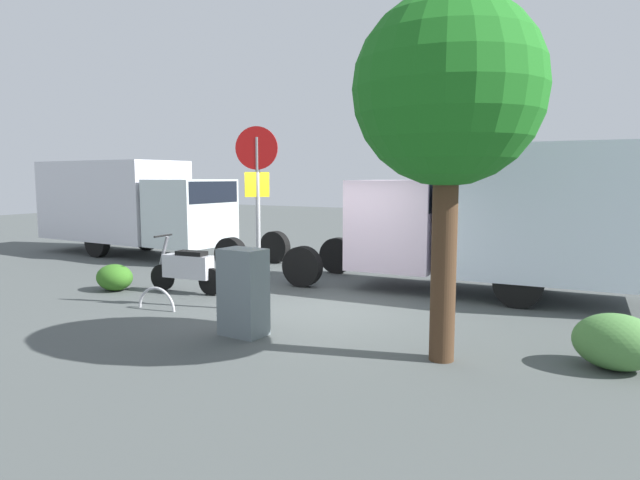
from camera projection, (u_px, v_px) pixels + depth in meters
name	position (u px, v px, depth m)	size (l,w,h in m)	color
ground_plane	(326.00, 309.00, 10.04)	(60.00, 60.00, 0.00)	#484D4C
box_truck_near	(499.00, 215.00, 11.08)	(7.51, 2.62, 3.04)	black
box_truck_far	(133.00, 203.00, 16.97)	(8.57, 2.48, 2.91)	black
motorcycle	(187.00, 268.00, 11.44)	(1.81, 0.55, 1.20)	black
stop_sign	(257.00, 189.00, 9.73)	(0.71, 0.33, 3.31)	#9E9EA3
street_tree	(448.00, 93.00, 6.88)	(2.43, 2.43, 4.72)	#47301E
utility_cabinet	(243.00, 292.00, 8.36)	(0.68, 0.47, 1.34)	slate
bike_rack_hoop	(157.00, 309.00, 10.04)	(0.85, 0.85, 0.05)	#B7B7BC
shrub_near_sign	(115.00, 277.00, 11.70)	(0.83, 0.68, 0.57)	#336C1F
shrub_mid_verge	(616.00, 342.00, 6.89)	(1.04, 0.85, 0.71)	#49803E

